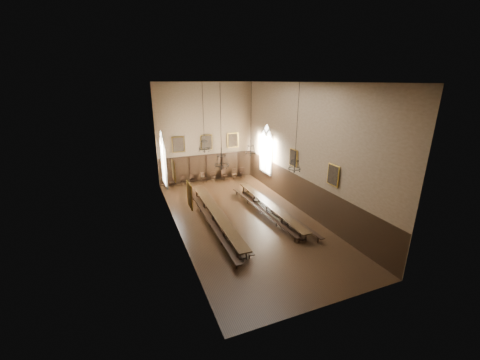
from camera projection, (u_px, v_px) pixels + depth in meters
floor at (243, 219)px, 20.39m from camera, size 9.00×18.00×0.02m
ceiling at (244, 82)px, 17.48m from camera, size 9.00×18.00×0.02m
wall_back at (206, 133)px, 26.85m from camera, size 9.00×0.02×9.00m
wall_front at (336, 210)px, 11.03m from camera, size 9.00×0.02×9.00m
wall_left at (173, 163)px, 17.34m from camera, size 0.02×18.00×9.00m
wall_right at (303, 150)px, 20.53m from camera, size 0.02×18.00×9.00m
wainscot_panelling at (244, 202)px, 19.98m from camera, size 9.00×18.00×2.50m
table_left at (216, 217)px, 19.68m from camera, size 0.92×10.54×0.82m
table_right at (269, 209)px, 21.11m from camera, size 0.74×9.45×0.74m
bench_left_outer at (210, 222)px, 19.20m from camera, size 0.42×10.60×0.48m
bench_left_inner at (223, 218)px, 19.83m from camera, size 0.52×10.03×0.45m
bench_right_inner at (261, 211)px, 21.00m from camera, size 0.77×9.06×0.41m
bench_right_outer at (277, 209)px, 21.24m from camera, size 0.84×9.96×0.45m
chair_0 at (172, 184)px, 26.51m from camera, size 0.43×0.43×0.89m
chair_1 at (183, 182)px, 26.90m from camera, size 0.45×0.45×0.86m
chair_2 at (192, 181)px, 27.28m from camera, size 0.44×0.44×0.86m
chair_3 at (204, 179)px, 27.59m from camera, size 0.52×0.52×0.93m
chair_4 at (213, 178)px, 27.89m from camera, size 0.40×0.40×0.89m
chair_5 at (224, 177)px, 28.27m from camera, size 0.56×0.56×1.00m
chair_6 at (234, 176)px, 28.65m from camera, size 0.43×0.43×0.95m
chair_7 at (242, 175)px, 28.93m from camera, size 0.48×0.48×0.98m
chandelier_back_left at (204, 144)px, 20.62m from camera, size 0.83×0.83×4.61m
chandelier_back_right at (251, 148)px, 21.97m from camera, size 0.81×0.81×5.20m
chandelier_front_left at (222, 160)px, 16.16m from camera, size 0.81×0.81×4.48m
chandelier_front_right at (295, 162)px, 17.68m from camera, size 0.75×0.75×5.11m
portrait_back_0 at (178, 145)px, 26.07m from camera, size 1.10×0.12×1.40m
portrait_back_1 at (206, 142)px, 26.99m from camera, size 1.10×0.12×1.40m
portrait_back_2 at (233, 140)px, 27.91m from camera, size 1.10×0.12×1.40m
portrait_left_0 at (174, 171)px, 18.52m from camera, size 0.12×1.00×1.30m
portrait_left_1 at (189, 195)px, 14.57m from camera, size 0.12×1.00×1.30m
portrait_right_0 at (293, 158)px, 21.62m from camera, size 0.12×1.00×1.30m
portrait_right_1 at (333, 175)px, 17.67m from camera, size 0.12×1.00×1.30m
window_right at (266, 149)px, 25.69m from camera, size 0.20×2.20×4.60m
window_left at (163, 159)px, 22.55m from camera, size 0.20×2.20×4.60m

